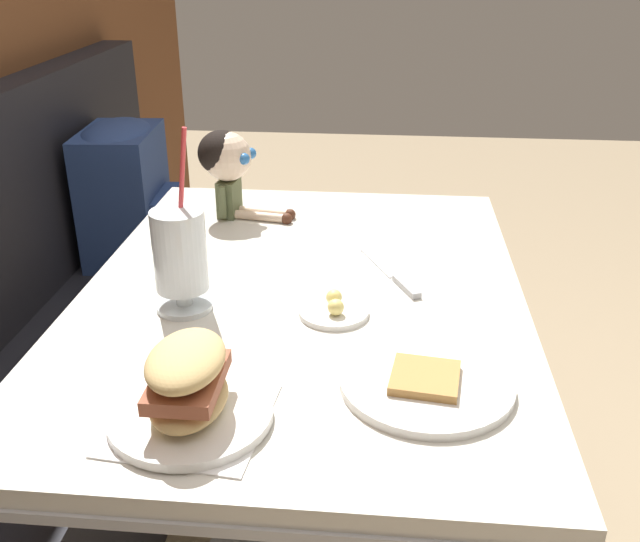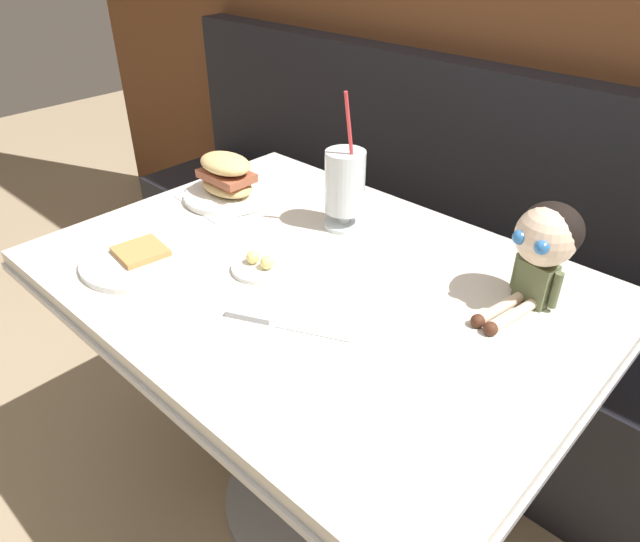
{
  "view_description": "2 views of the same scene",
  "coord_description": "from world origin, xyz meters",
  "px_view_note": "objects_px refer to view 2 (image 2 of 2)",
  "views": [
    {
      "loc": [
        -1.16,
        0.04,
        1.33
      ],
      "look_at": [
        0.04,
        0.15,
        0.76
      ],
      "focal_mm": 40.39,
      "sensor_mm": 36.0,
      "label": 1
    },
    {
      "loc": [
        0.68,
        -0.53,
        1.38
      ],
      "look_at": [
        0.05,
        0.14,
        0.78
      ],
      "focal_mm": 32.58,
      "sensor_mm": 36.0,
      "label": 2
    }
  ],
  "objects_px": {
    "butter_knife": "(266,320)",
    "seated_doll": "(545,241)",
    "toast_plate": "(142,258)",
    "sandwich_plate": "(227,182)",
    "butter_saucer": "(261,266)",
    "milkshake_glass": "(345,185)"
  },
  "relations": [
    {
      "from": "butter_knife",
      "to": "toast_plate",
      "type": "bearing_deg",
      "value": -173.68
    },
    {
      "from": "milkshake_glass",
      "to": "butter_saucer",
      "type": "xyz_separation_m",
      "value": [
        0.0,
        -0.26,
        -0.09
      ]
    },
    {
      "from": "butter_saucer",
      "to": "seated_doll",
      "type": "distance_m",
      "value": 0.54
    },
    {
      "from": "sandwich_plate",
      "to": "milkshake_glass",
      "type": "bearing_deg",
      "value": 16.51
    },
    {
      "from": "milkshake_glass",
      "to": "butter_saucer",
      "type": "height_order",
      "value": "milkshake_glass"
    },
    {
      "from": "butter_knife",
      "to": "seated_doll",
      "type": "xyz_separation_m",
      "value": [
        0.31,
        0.39,
        0.12
      ]
    },
    {
      "from": "butter_saucer",
      "to": "butter_knife",
      "type": "bearing_deg",
      "value": -38.68
    },
    {
      "from": "toast_plate",
      "to": "sandwich_plate",
      "type": "xyz_separation_m",
      "value": [
        -0.11,
        0.32,
        0.04
      ]
    },
    {
      "from": "sandwich_plate",
      "to": "butter_knife",
      "type": "bearing_deg",
      "value": -31.82
    },
    {
      "from": "milkshake_glass",
      "to": "butter_knife",
      "type": "bearing_deg",
      "value": -69.19
    },
    {
      "from": "butter_saucer",
      "to": "seated_doll",
      "type": "relative_size",
      "value": 0.53
    },
    {
      "from": "toast_plate",
      "to": "milkshake_glass",
      "type": "bearing_deg",
      "value": 63.71
    },
    {
      "from": "sandwich_plate",
      "to": "butter_saucer",
      "type": "height_order",
      "value": "sandwich_plate"
    },
    {
      "from": "milkshake_glass",
      "to": "seated_doll",
      "type": "xyz_separation_m",
      "value": [
        0.45,
        0.02,
        0.03
      ]
    },
    {
      "from": "sandwich_plate",
      "to": "seated_doll",
      "type": "relative_size",
      "value": 0.98
    },
    {
      "from": "seated_doll",
      "to": "sandwich_plate",
      "type": "bearing_deg",
      "value": -172.02
    },
    {
      "from": "toast_plate",
      "to": "butter_knife",
      "type": "distance_m",
      "value": 0.34
    },
    {
      "from": "toast_plate",
      "to": "sandwich_plate",
      "type": "relative_size",
      "value": 1.14
    },
    {
      "from": "sandwich_plate",
      "to": "butter_saucer",
      "type": "bearing_deg",
      "value": -28.4
    },
    {
      "from": "toast_plate",
      "to": "butter_knife",
      "type": "relative_size",
      "value": 1.13
    },
    {
      "from": "sandwich_plate",
      "to": "butter_knife",
      "type": "xyz_separation_m",
      "value": [
        0.45,
        -0.28,
        -0.04
      ]
    },
    {
      "from": "toast_plate",
      "to": "sandwich_plate",
      "type": "distance_m",
      "value": 0.34
    }
  ]
}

